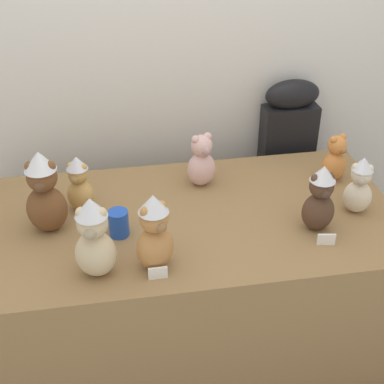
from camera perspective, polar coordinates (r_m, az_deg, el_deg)
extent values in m
plane|color=gray|center=(2.64, 0.96, -18.25)|extent=(10.00, 10.00, 0.00)
cube|color=silver|center=(2.71, -2.60, 16.64)|extent=(7.00, 0.08, 2.60)
cube|color=olive|center=(2.55, 0.00, -8.94)|extent=(1.73, 0.91, 0.70)
cube|color=black|center=(3.08, 9.31, 0.96)|extent=(0.28, 0.13, 0.90)
ellipsoid|color=black|center=(2.84, 10.23, 9.79)|extent=(0.28, 0.13, 0.15)
ellipsoid|color=beige|center=(2.50, 0.96, 2.38)|extent=(0.16, 0.14, 0.16)
sphere|color=beige|center=(2.45, 0.99, 4.78)|extent=(0.10, 0.10, 0.10)
sphere|color=beige|center=(2.42, 0.37, 5.41)|extent=(0.04, 0.04, 0.04)
sphere|color=beige|center=(2.44, 1.61, 5.70)|extent=(0.04, 0.04, 0.04)
sphere|color=#A88783|center=(2.42, 1.45, 4.19)|extent=(0.04, 0.04, 0.04)
ellipsoid|color=tan|center=(2.38, -11.32, -0.31)|extent=(0.14, 0.13, 0.14)
sphere|color=tan|center=(2.33, -11.59, 1.86)|extent=(0.09, 0.09, 0.09)
sphere|color=tan|center=(2.32, -12.28, 2.62)|extent=(0.03, 0.03, 0.03)
sphere|color=tan|center=(2.30, -11.07, 2.50)|extent=(0.03, 0.03, 0.03)
sphere|color=olive|center=(2.30, -11.90, 1.24)|extent=(0.04, 0.04, 0.04)
cone|color=silver|center=(2.30, -11.73, 2.95)|extent=(0.09, 0.09, 0.06)
ellipsoid|color=#D17F3D|center=(2.63, 14.31, 2.61)|extent=(0.15, 0.14, 0.14)
sphere|color=#D17F3D|center=(2.58, 14.62, 4.67)|extent=(0.09, 0.09, 0.09)
sphere|color=#D17F3D|center=(2.54, 14.30, 5.20)|extent=(0.03, 0.03, 0.03)
sphere|color=#D17F3D|center=(2.58, 15.15, 5.47)|extent=(0.03, 0.03, 0.03)
sphere|color=#A06536|center=(2.56, 15.17, 4.17)|extent=(0.04, 0.04, 0.04)
ellipsoid|color=beige|center=(2.43, 16.54, -0.45)|extent=(0.14, 0.13, 0.14)
sphere|color=beige|center=(2.37, 16.94, 1.71)|extent=(0.09, 0.09, 0.09)
sphere|color=beige|center=(2.35, 16.42, 2.48)|extent=(0.03, 0.03, 0.03)
sphere|color=beige|center=(2.36, 17.71, 2.33)|extent=(0.03, 0.03, 0.03)
sphere|color=#ABA08A|center=(2.34, 16.95, 1.09)|extent=(0.04, 0.04, 0.04)
cone|color=silver|center=(2.35, 17.14, 2.79)|extent=(0.09, 0.09, 0.06)
ellipsoid|color=#4C3323|center=(2.27, 12.75, -1.97)|extent=(0.14, 0.12, 0.16)
sphere|color=#4C3323|center=(2.21, 13.12, 0.58)|extent=(0.10, 0.10, 0.10)
sphere|color=#4C3323|center=(2.18, 12.52, 1.34)|extent=(0.04, 0.04, 0.04)
sphere|color=#4C3323|center=(2.20, 13.95, 1.50)|extent=(0.04, 0.04, 0.04)
sphere|color=#412E23|center=(2.18, 13.51, -0.18)|extent=(0.04, 0.04, 0.04)
cone|color=silver|center=(2.18, 13.31, 1.87)|extent=(0.10, 0.10, 0.06)
ellipsoid|color=#B27A42|center=(2.03, -3.79, -5.68)|extent=(0.18, 0.17, 0.17)
sphere|color=#B27A42|center=(1.95, -3.93, -2.71)|extent=(0.10, 0.10, 0.10)
sphere|color=#B27A42|center=(1.91, -4.79, -2.05)|extent=(0.04, 0.04, 0.04)
sphere|color=#B27A42|center=(1.94, -3.17, -1.41)|extent=(0.04, 0.04, 0.04)
sphere|color=olive|center=(1.93, -3.20, -3.57)|extent=(0.04, 0.04, 0.04)
cone|color=silver|center=(1.92, -4.00, -1.19)|extent=(0.11, 0.11, 0.07)
ellipsoid|color=brown|center=(2.28, -14.59, -1.67)|extent=(0.18, 0.16, 0.20)
sphere|color=brown|center=(2.20, -15.11, 1.49)|extent=(0.12, 0.12, 0.12)
sphere|color=brown|center=(2.19, -16.22, 2.51)|extent=(0.04, 0.04, 0.04)
sphere|color=brown|center=(2.17, -14.33, 2.55)|extent=(0.04, 0.04, 0.04)
sphere|color=brown|center=(2.16, -15.33, 0.55)|extent=(0.05, 0.05, 0.05)
cone|color=silver|center=(2.16, -15.37, 3.10)|extent=(0.12, 0.12, 0.08)
ellipsoid|color=#CCB78E|center=(2.02, -9.80, -6.23)|extent=(0.17, 0.15, 0.18)
sphere|color=#CCB78E|center=(1.94, -10.16, -3.14)|extent=(0.11, 0.11, 0.11)
sphere|color=#CCB78E|center=(1.92, -11.27, -2.09)|extent=(0.04, 0.04, 0.04)
sphere|color=#CCB78E|center=(1.91, -9.29, -2.13)|extent=(0.04, 0.04, 0.04)
sphere|color=#9D8E71|center=(1.91, -10.37, -4.19)|extent=(0.05, 0.05, 0.05)
cone|color=silver|center=(1.90, -10.35, -1.54)|extent=(0.11, 0.11, 0.07)
cylinder|color=blue|center=(2.22, -7.51, -3.18)|extent=(0.08, 0.08, 0.11)
cube|color=white|center=(2.02, -3.50, -8.27)|extent=(0.07, 0.01, 0.05)
cube|color=white|center=(2.23, 13.57, -4.74)|extent=(0.07, 0.02, 0.05)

